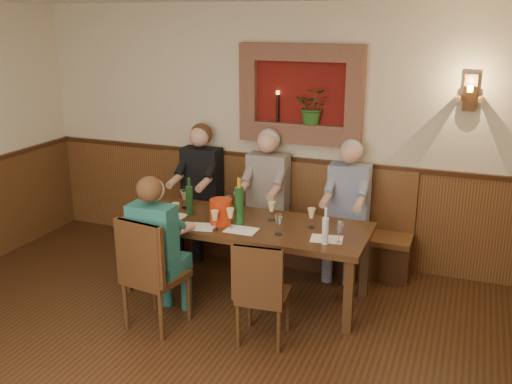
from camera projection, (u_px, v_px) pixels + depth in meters
room_shell at (130, 146)px, 3.52m from camera, size 6.04×6.04×2.82m
wainscoting at (142, 331)px, 3.90m from camera, size 6.02×6.02×1.15m
wall_niche at (304, 99)px, 6.08m from camera, size 1.36×0.30×1.06m
wall_sconce at (470, 94)px, 5.45m from camera, size 0.25×0.20×0.35m
dining_table at (245, 229)px, 5.53m from camera, size 2.40×0.90×0.75m
bench at (276, 230)px, 6.47m from camera, size 3.00×0.45×1.11m
chair_near_left at (155, 294)px, 5.03m from camera, size 0.52×0.52×1.04m
chair_near_right at (263, 312)px, 4.81m from camera, size 0.44×0.44×0.92m
person_bench_left at (199, 199)px, 6.60m from camera, size 0.45×0.55×1.49m
person_bench_mid at (265, 208)px, 6.32m from camera, size 0.45×0.55×1.49m
person_bench_right at (346, 220)px, 6.01m from camera, size 0.43×0.52×1.44m
person_chair_front at (160, 262)px, 5.03m from camera, size 0.40×0.50×1.39m
spittoon_bucket at (221, 212)px, 5.43m from camera, size 0.23×0.23×0.24m
wine_bottle_green_a at (239, 205)px, 5.40m from camera, size 0.09×0.09×0.46m
wine_bottle_green_b at (189, 200)px, 5.67m from camera, size 0.09×0.09×0.38m
water_bottle at (325, 230)px, 4.94m from camera, size 0.07×0.07×0.33m
tasting_sheet_a at (174, 215)px, 5.68m from camera, size 0.26×0.19×0.00m
tasting_sheet_b at (241, 230)px, 5.29m from camera, size 0.30×0.21×0.00m
tasting_sheet_c at (327, 239)px, 5.08m from camera, size 0.31×0.25×0.00m
tasting_sheet_d at (198, 227)px, 5.38m from camera, size 0.35×0.29×0.00m
wine_glass_0 at (144, 205)px, 5.70m from camera, size 0.08×0.08×0.19m
wine_glass_1 at (185, 200)px, 5.86m from camera, size 0.08×0.08×0.19m
wine_glass_2 at (176, 213)px, 5.48m from camera, size 0.08×0.08×0.19m
wine_glass_3 at (229, 205)px, 5.68m from camera, size 0.08×0.08×0.19m
wine_glass_4 at (230, 218)px, 5.33m from camera, size 0.08×0.08×0.19m
wine_glass_5 at (272, 211)px, 5.51m from camera, size 0.08×0.08×0.19m
wine_glass_6 at (279, 224)px, 5.17m from camera, size 0.08×0.08×0.19m
wine_glass_7 at (311, 218)px, 5.33m from camera, size 0.08×0.08×0.19m
wine_glass_8 at (339, 233)px, 4.97m from camera, size 0.08×0.08×0.19m
wine_glass_9 at (215, 220)px, 5.27m from camera, size 0.08×0.08×0.19m
wine_glass_10 at (157, 195)px, 6.02m from camera, size 0.08×0.08×0.19m
wine_glass_11 at (184, 199)px, 5.87m from camera, size 0.08×0.08×0.19m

